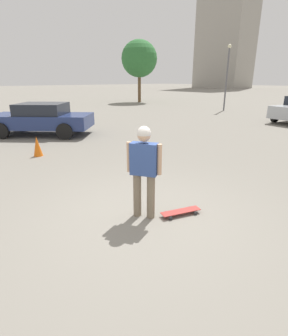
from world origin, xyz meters
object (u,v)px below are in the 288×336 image
(person, at_px, (144,165))
(car_parked_near, at_px, (41,118))
(skateboard, at_px, (181,212))
(traffic_cone, at_px, (37,146))

(person, relative_size, car_parked_near, 0.37)
(skateboard, relative_size, car_parked_near, 0.17)
(traffic_cone, bearing_deg, person, 0.31)
(car_parked_near, distance_m, traffic_cone, 3.69)
(person, distance_m, traffic_cone, 5.39)
(person, bearing_deg, traffic_cone, 148.38)
(person, bearing_deg, skateboard, 21.37)
(person, bearing_deg, car_parked_near, 138.94)
(skateboard, xyz_separation_m, traffic_cone, (-5.77, -0.58, 0.26))
(skateboard, height_order, car_parked_near, car_parked_near)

